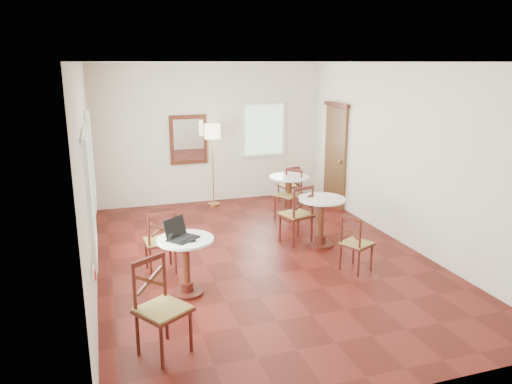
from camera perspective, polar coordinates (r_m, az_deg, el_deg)
ground at (r=7.82m, az=0.68°, el=-7.64°), size 7.00×7.00×0.00m
room_shell at (r=7.55m, az=-0.38°, el=6.45°), size 5.02×7.02×3.01m
cafe_table_near at (r=6.54m, az=-8.16°, el=-7.86°), size 0.74×0.74×0.79m
cafe_table_mid at (r=8.22m, az=7.61°, el=-2.84°), size 0.79×0.79×0.83m
cafe_table_back at (r=9.71m, az=3.89°, el=0.03°), size 0.79×0.79×0.83m
chair_near_a at (r=7.28m, az=-11.12°, el=-5.66°), size 0.47×0.47×0.96m
chair_near_b at (r=5.32m, az=-11.00°, el=-13.14°), size 0.66×0.66×1.04m
chair_mid_a at (r=8.30m, az=4.80°, el=-2.61°), size 0.58×0.58×1.02m
chair_mid_b at (r=7.35m, az=11.56°, el=-5.90°), size 0.53×0.53×0.86m
chair_back_a at (r=10.60m, az=3.89°, el=0.78°), size 0.45×0.45×0.85m
chair_back_b at (r=9.62m, az=3.86°, el=-0.30°), size 0.62×0.62×0.97m
floor_lamp at (r=10.36m, az=-5.13°, el=6.44°), size 0.34×0.34×1.76m
laptop at (r=6.41m, az=-8.91°, el=-4.85°), size 0.48×0.47×0.27m
mouse at (r=6.29m, az=-7.48°, el=-5.63°), size 0.12×0.09×0.04m
navy_mug at (r=6.54m, az=-9.75°, el=-4.71°), size 0.10×0.07×0.08m
water_glass at (r=6.33m, az=-9.95°, el=-5.30°), size 0.06×0.06×0.10m
power_adapter at (r=6.41m, az=-9.87°, el=-12.99°), size 0.10×0.06×0.04m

